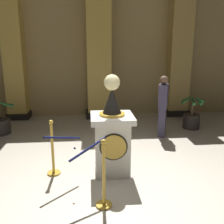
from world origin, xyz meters
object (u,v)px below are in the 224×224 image
at_px(stanchion_far, 104,183).
at_px(potted_palm_right, 192,117).
at_px(stanchion_near, 53,156).
at_px(pedestal_clock, 112,136).
at_px(bystander_guest, 163,105).

distance_m(stanchion_far, potted_palm_right, 4.44).
height_order(stanchion_near, stanchion_far, stanchion_far).
distance_m(pedestal_clock, potted_palm_right, 3.54).
height_order(stanchion_far, bystander_guest, bystander_guest).
distance_m(pedestal_clock, stanchion_far, 1.11).
relative_size(pedestal_clock, bystander_guest, 1.15).
bearing_deg(bystander_guest, pedestal_clock, -127.98).
relative_size(stanchion_near, potted_palm_right, 1.02).
xyz_separation_m(stanchion_far, bystander_guest, (1.68, 2.92, 0.47)).
height_order(stanchion_near, bystander_guest, bystander_guest).
relative_size(potted_palm_right, bystander_guest, 0.64).
relative_size(pedestal_clock, potted_palm_right, 1.80).
relative_size(stanchion_near, stanchion_far, 0.99).
relative_size(stanchion_near, bystander_guest, 0.65).
xyz_separation_m(pedestal_clock, bystander_guest, (1.47, 1.89, 0.12)).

